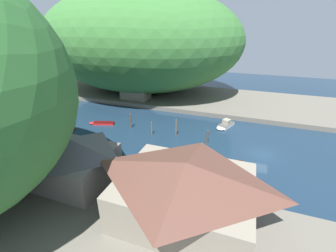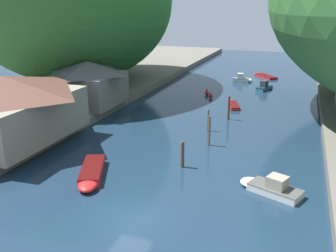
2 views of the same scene
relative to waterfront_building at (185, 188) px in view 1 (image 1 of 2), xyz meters
The scene contains 20 objects.
water_surface 27.84m from the waterfront_building, 53.49° to the left, with size 130.00×130.00×0.00m, color #192D42.
right_bank 45.83m from the waterfront_building, 28.97° to the left, with size 22.00×120.00×0.99m.
hillside_right 49.20m from the waterfront_building, 31.42° to the left, with size 39.61×55.46×26.63m.
waterfront_building is the anchor object (origin of this frame).
boathouse_shed 13.62m from the waterfront_building, 87.22° to the left, with size 8.17×8.72×5.54m.
right_bank_cottage 39.81m from the waterfront_building, 34.18° to the left, with size 4.65×7.26×3.85m.
boat_yellow_tender 43.03m from the waterfront_building, 67.44° to the left, with size 3.61×1.88×1.53m.
boat_cabin_cruiser 25.15m from the waterfront_building, ahead, with size 5.06×3.39×1.44m.
boat_small_dinghy 29.03m from the waterfront_building, 51.68° to the left, with size 2.66×5.22×0.43m.
boat_navy_launch 40.57m from the waterfront_building, 58.78° to the left, with size 2.68×4.69×1.57m.
boat_moored_right 12.28m from the waterfront_building, 18.64° to the right, with size 3.93×6.39×0.73m.
boat_mid_channel 50.16m from the waterfront_building, 66.96° to the left, with size 5.29×6.10×0.43m.
mooring_post_nearest 17.61m from the waterfront_building, ahead, with size 0.31×0.31×2.40m.
mooring_post_second 19.62m from the waterfront_building, 20.21° to the left, with size 0.24×0.24×3.10m.
mooring_post_middle 20.53m from the waterfront_building, 32.79° to the left, with size 0.22×0.22×2.53m.
mooring_post_fourth 24.52m from the waterfront_building, 40.97° to the left, with size 0.28×0.28×2.99m.
channel_buoy_near 30.80m from the waterfront_building, 65.19° to the left, with size 0.65×0.65×0.98m.
channel_buoy_far 29.58m from the waterfront_building, 61.80° to the left, with size 0.62×0.62×0.93m.
person_on_quay 5.09m from the waterfront_building, 72.97° to the left, with size 0.29×0.42×1.69m.
person_by_boathouse 12.53m from the waterfront_building, 82.62° to the left, with size 0.25×0.40×1.69m.
Camera 1 is at (-33.08, 3.61, 18.47)m, focal length 24.00 mm.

